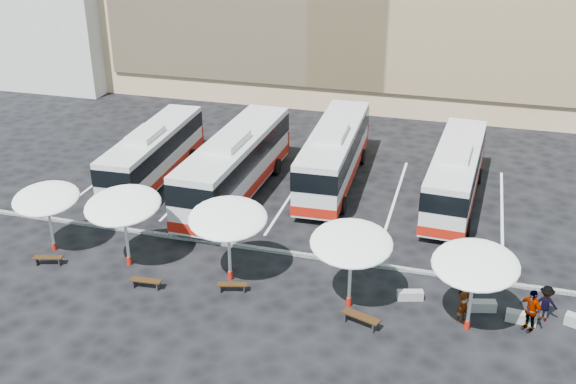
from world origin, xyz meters
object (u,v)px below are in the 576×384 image
(sunshade_0, at_px, (46,199))
(passenger_2, at_px, (531,310))
(conc_bench_0, at_px, (410,295))
(conc_bench_1, at_px, (481,306))
(conc_bench_2, at_px, (521,317))
(passenger_3, at_px, (546,303))
(wood_bench_1, at_px, (146,282))
(bus_2, at_px, (334,153))
(passenger_0, at_px, (463,304))
(bus_0, at_px, (154,153))
(bus_1, at_px, (235,163))
(sunshade_1, at_px, (123,206))
(wood_bench_0, at_px, (48,259))
(bus_3, at_px, (456,173))
(passenger_1, at_px, (465,280))
(sunshade_3, at_px, (351,243))
(sunshade_4, at_px, (475,265))
(sunshade_2, at_px, (228,219))
(wood_bench_2, at_px, (232,286))

(sunshade_0, relative_size, passenger_2, 2.11)
(conc_bench_0, xyz_separation_m, conc_bench_1, (3.06, -0.02, 0.02))
(conc_bench_2, relative_size, passenger_3, 0.76)
(sunshade_0, relative_size, wood_bench_1, 2.77)
(bus_2, bearing_deg, conc_bench_1, -53.63)
(wood_bench_1, bearing_deg, passenger_0, 5.40)
(bus_0, xyz_separation_m, bus_1, (5.59, -0.81, 0.26))
(sunshade_1, height_order, wood_bench_0, sunshade_1)
(sunshade_1, distance_m, wood_bench_1, 3.72)
(passenger_3, bearing_deg, wood_bench_0, 10.33)
(conc_bench_1, height_order, passenger_0, passenger_0)
(bus_3, distance_m, passenger_1, 9.72)
(sunshade_0, xyz_separation_m, sunshade_1, (4.32, -0.26, 0.33))
(sunshade_3, relative_size, conc_bench_1, 3.37)
(passenger_0, bearing_deg, conc_bench_2, -36.42)
(bus_2, distance_m, conc_bench_1, 14.70)
(sunshade_4, relative_size, wood_bench_0, 2.88)
(sunshade_4, relative_size, conc_bench_2, 3.32)
(passenger_2, xyz_separation_m, passenger_3, (0.65, 0.90, -0.14))
(bus_0, distance_m, conc_bench_2, 23.39)
(passenger_2, height_order, passenger_3, passenger_2)
(sunshade_4, relative_size, passenger_0, 2.38)
(bus_2, bearing_deg, wood_bench_1, -114.28)
(bus_3, xyz_separation_m, conc_bench_2, (3.44, -11.12, -1.60))
(sunshade_4, bearing_deg, sunshade_3, 176.32)
(sunshade_3, xyz_separation_m, wood_bench_0, (-14.65, -0.55, -2.80))
(sunshade_0, height_order, passenger_1, sunshade_0)
(sunshade_1, bearing_deg, bus_0, 108.74)
(bus_2, height_order, passenger_2, bus_2)
(sunshade_3, height_order, sunshade_4, sunshade_3)
(wood_bench_0, bearing_deg, bus_2, 49.71)
(sunshade_2, bearing_deg, conc_bench_1, 2.96)
(sunshade_2, bearing_deg, bus_2, 79.27)
(sunshade_3, height_order, passenger_1, sunshade_3)
(sunshade_4, bearing_deg, bus_2, 123.16)
(sunshade_2, bearing_deg, passenger_1, 9.10)
(sunshade_4, bearing_deg, passenger_0, 116.00)
(passenger_1, xyz_separation_m, passenger_2, (2.67, -1.97, 0.20))
(wood_bench_2, bearing_deg, wood_bench_1, -168.47)
(bus_3, xyz_separation_m, sunshade_3, (-3.76, -11.90, 1.29))
(passenger_2, bearing_deg, bus_3, 151.57)
(wood_bench_1, xyz_separation_m, passenger_3, (17.27, 2.37, 0.48))
(wood_bench_0, xyz_separation_m, wood_bench_1, (5.49, -0.59, 0.01))
(sunshade_3, distance_m, passenger_3, 8.53)
(bus_0, xyz_separation_m, conc_bench_2, (21.37, -9.39, -1.55))
(bus_3, height_order, passenger_1, bus_3)
(bus_0, xyz_separation_m, passenger_2, (21.63, -9.83, -0.82))
(sunshade_4, height_order, passenger_3, sunshade_4)
(bus_1, bearing_deg, bus_2, 34.29)
(conc_bench_0, xyz_separation_m, passenger_0, (2.28, -1.03, 0.66))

